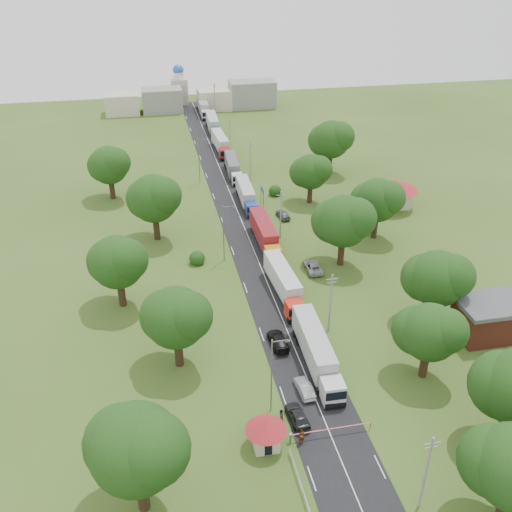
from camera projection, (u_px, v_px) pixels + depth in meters
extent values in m
plane|color=#38511B|center=(277.00, 307.00, 82.89)|extent=(260.00, 260.00, 0.00)
cube|color=black|center=(251.00, 243.00, 99.98)|extent=(8.00, 200.00, 0.04)
cylinder|color=slate|center=(291.00, 438.00, 60.49)|extent=(0.20, 0.20, 1.10)
cube|color=slate|center=(291.00, 435.00, 60.24)|extent=(0.35, 0.35, 0.25)
cylinder|color=red|center=(331.00, 429.00, 61.05)|extent=(9.00, 0.12, 0.12)
cylinder|color=slate|center=(370.00, 426.00, 62.08)|extent=(0.10, 0.10, 1.00)
cube|color=beige|center=(266.00, 438.00, 59.70)|extent=(2.60, 2.60, 2.40)
cone|color=maroon|center=(266.00, 426.00, 58.87)|extent=(4.40, 4.40, 1.10)
cube|color=black|center=(278.00, 434.00, 59.83)|extent=(0.02, 1.20, 0.90)
cube|color=black|center=(268.00, 449.00, 58.68)|extent=(0.80, 0.02, 1.90)
cylinder|color=slate|center=(263.00, 200.00, 111.69)|extent=(0.12, 0.12, 4.00)
cylinder|color=slate|center=(261.00, 195.00, 113.74)|extent=(0.12, 0.12, 4.00)
cube|color=navy|center=(262.00, 190.00, 111.93)|extent=(0.06, 3.00, 1.00)
cube|color=silver|center=(262.00, 190.00, 111.93)|extent=(0.07, 3.10, 0.06)
cylinder|color=gray|center=(426.00, 473.00, 51.75)|extent=(0.24, 0.24, 9.00)
cube|color=gray|center=(432.00, 444.00, 49.88)|extent=(1.60, 0.10, 0.10)
cube|color=gray|center=(431.00, 448.00, 50.13)|extent=(1.20, 0.10, 0.10)
cylinder|color=gray|center=(330.00, 303.00, 75.66)|extent=(0.24, 0.24, 9.00)
cube|color=gray|center=(332.00, 279.00, 73.80)|extent=(1.60, 0.10, 0.10)
cube|color=gray|center=(332.00, 282.00, 74.05)|extent=(1.20, 0.10, 0.10)
cylinder|color=gray|center=(281.00, 215.00, 99.58)|extent=(0.24, 0.24, 9.00)
cube|color=gray|center=(281.00, 195.00, 97.72)|extent=(1.60, 0.10, 0.10)
cube|color=gray|center=(281.00, 198.00, 97.97)|extent=(1.20, 0.10, 0.10)
cylinder|color=gray|center=(250.00, 161.00, 123.50)|extent=(0.24, 0.24, 9.00)
cube|color=gray|center=(250.00, 144.00, 121.64)|extent=(1.60, 0.10, 0.10)
cube|color=gray|center=(250.00, 146.00, 121.88)|extent=(1.20, 0.10, 0.10)
cylinder|color=gray|center=(230.00, 125.00, 147.42)|extent=(0.24, 0.24, 9.00)
cube|color=gray|center=(229.00, 110.00, 145.56)|extent=(1.60, 0.10, 0.10)
cube|color=gray|center=(229.00, 112.00, 145.80)|extent=(1.20, 0.10, 0.10)
cylinder|color=gray|center=(215.00, 98.00, 171.34)|extent=(0.24, 0.24, 9.00)
cube|color=gray|center=(214.00, 86.00, 169.48)|extent=(1.60, 0.10, 0.10)
cube|color=gray|center=(214.00, 87.00, 169.72)|extent=(1.20, 0.10, 0.10)
cylinder|color=slate|center=(271.00, 376.00, 62.40)|extent=(0.16, 0.16, 10.00)
cube|color=slate|center=(280.00, 341.00, 60.26)|extent=(1.80, 0.10, 0.10)
cube|color=slate|center=(288.00, 341.00, 60.47)|extent=(0.50, 0.22, 0.15)
cylinder|color=slate|center=(223.00, 234.00, 92.30)|extent=(0.16, 0.16, 10.00)
cube|color=slate|center=(228.00, 207.00, 90.16)|extent=(1.80, 0.10, 0.10)
cube|color=slate|center=(233.00, 207.00, 90.37)|extent=(0.50, 0.22, 0.15)
cylinder|color=slate|center=(199.00, 161.00, 122.20)|extent=(0.16, 0.16, 10.00)
cube|color=slate|center=(202.00, 139.00, 120.05)|extent=(1.80, 0.10, 0.10)
cube|color=slate|center=(206.00, 140.00, 120.27)|extent=(0.50, 0.22, 0.15)
cylinder|color=#382616|center=(504.00, 506.00, 51.49)|extent=(1.08, 1.08, 4.20)
sphere|color=#1E3F11|center=(495.00, 461.00, 50.23)|extent=(6.60, 6.60, 6.60)
cylinder|color=#382616|center=(512.00, 429.00, 59.28)|extent=(1.12, 1.12, 4.55)
sphere|color=#1E3F11|center=(504.00, 385.00, 57.91)|extent=(7.20, 7.20, 7.20)
cylinder|color=#382616|center=(424.00, 363.00, 69.01)|extent=(1.04, 1.04, 3.85)
sphere|color=#1E3F11|center=(430.00, 332.00, 66.72)|extent=(7.00, 7.00, 7.00)
sphere|color=#1E3F11|center=(445.00, 331.00, 65.71)|extent=(5.50, 5.50, 5.50)
sphere|color=#1E3F11|center=(417.00, 330.00, 67.85)|extent=(6.00, 6.00, 6.00)
cylinder|color=#382616|center=(432.00, 310.00, 78.50)|extent=(1.08, 1.08, 4.20)
sphere|color=#1E3F11|center=(438.00, 278.00, 75.99)|extent=(7.70, 7.70, 7.70)
sphere|color=#1E3F11|center=(452.00, 276.00, 74.89)|extent=(6.05, 6.05, 6.05)
sphere|color=#1E3F11|center=(425.00, 278.00, 77.25)|extent=(6.60, 6.60, 6.60)
cylinder|color=#382616|center=(341.00, 252.00, 92.58)|extent=(1.12, 1.12, 4.55)
sphere|color=#1E3F11|center=(344.00, 221.00, 89.85)|extent=(8.40, 8.40, 8.40)
sphere|color=#1E3F11|center=(356.00, 218.00, 88.64)|extent=(6.60, 6.60, 6.60)
sphere|color=#1E3F11|center=(333.00, 221.00, 91.21)|extent=(7.20, 7.20, 7.20)
cylinder|color=#382616|center=(375.00, 227.00, 101.06)|extent=(1.08, 1.08, 4.20)
sphere|color=#1E3F11|center=(378.00, 200.00, 98.55)|extent=(7.70, 7.70, 7.70)
sphere|color=#1E3F11|center=(388.00, 198.00, 97.44)|extent=(6.05, 6.05, 6.05)
sphere|color=#1E3F11|center=(368.00, 200.00, 99.80)|extent=(6.60, 6.60, 6.60)
cylinder|color=#382616|center=(310.00, 194.00, 114.45)|extent=(1.04, 1.04, 3.85)
sphere|color=#1E3F11|center=(311.00, 172.00, 112.16)|extent=(7.00, 7.00, 7.00)
sphere|color=#1E3F11|center=(319.00, 169.00, 111.16)|extent=(5.50, 5.50, 5.50)
sphere|color=#1E3F11|center=(304.00, 172.00, 113.30)|extent=(6.00, 6.00, 6.00)
cylinder|color=#382616|center=(330.00, 163.00, 128.66)|extent=(1.12, 1.12, 4.55)
sphere|color=#1E3F11|center=(331.00, 139.00, 125.93)|extent=(8.40, 8.40, 8.40)
sphere|color=#1E3F11|center=(340.00, 137.00, 124.72)|extent=(6.60, 6.60, 6.60)
sphere|color=#1E3F11|center=(324.00, 140.00, 127.29)|extent=(7.20, 7.20, 7.20)
cylinder|color=#382616|center=(142.00, 491.00, 52.68)|extent=(1.12, 1.12, 4.55)
sphere|color=#1E3F11|center=(136.00, 449.00, 49.95)|extent=(8.40, 8.40, 8.40)
sphere|color=#1E3F11|center=(153.00, 449.00, 48.74)|extent=(6.60, 6.60, 6.60)
sphere|color=#1E3F11|center=(123.00, 443.00, 51.32)|extent=(7.20, 7.20, 7.20)
cylinder|color=#382616|center=(179.00, 351.00, 70.72)|extent=(1.08, 1.08, 4.20)
sphere|color=#1E3F11|center=(176.00, 318.00, 68.21)|extent=(7.70, 7.70, 7.70)
sphere|color=#1E3F11|center=(188.00, 316.00, 67.10)|extent=(6.05, 6.05, 6.05)
sphere|color=#1E3F11|center=(166.00, 316.00, 69.46)|extent=(6.60, 6.60, 6.60)
cylinder|color=#382616|center=(122.00, 293.00, 82.32)|extent=(1.08, 1.08, 4.20)
sphere|color=#1E3F11|center=(117.00, 262.00, 79.81)|extent=(7.70, 7.70, 7.70)
sphere|color=#1E3F11|center=(127.00, 260.00, 78.70)|extent=(6.05, 6.05, 6.05)
sphere|color=#1E3F11|center=(110.00, 261.00, 81.06)|extent=(6.60, 6.60, 6.60)
cylinder|color=#382616|center=(156.00, 228.00, 100.36)|extent=(1.12, 1.12, 4.55)
sphere|color=#1E3F11|center=(154.00, 198.00, 97.63)|extent=(8.40, 8.40, 8.40)
sphere|color=#1E3F11|center=(162.00, 196.00, 96.42)|extent=(6.60, 6.60, 6.60)
sphere|color=#1E3F11|center=(147.00, 199.00, 98.99)|extent=(7.20, 7.20, 7.20)
cylinder|color=#382616|center=(112.00, 189.00, 116.14)|extent=(1.08, 1.08, 4.20)
sphere|color=#1E3F11|center=(109.00, 165.00, 113.63)|extent=(7.70, 7.70, 7.70)
sphere|color=#1E3F11|center=(115.00, 163.00, 112.52)|extent=(6.05, 6.05, 6.05)
sphere|color=#1E3F11|center=(104.00, 166.00, 114.88)|extent=(6.60, 6.60, 6.60)
cube|color=maroon|center=(488.00, 321.00, 76.03)|extent=(8.00, 6.00, 4.60)
cube|color=#47494F|center=(492.00, 304.00, 74.76)|extent=(8.60, 6.60, 0.60)
cube|color=beige|center=(390.00, 197.00, 112.75)|extent=(7.00, 5.00, 4.00)
cone|color=maroon|center=(392.00, 183.00, 111.33)|extent=(10.08, 10.08, 1.80)
cube|color=gray|center=(162.00, 100.00, 173.41)|extent=(12.00, 8.00, 7.00)
cube|color=beige|center=(214.00, 99.00, 176.43)|extent=(10.00, 8.00, 6.00)
cube|color=gray|center=(252.00, 94.00, 178.02)|extent=(14.00, 8.00, 8.00)
cube|color=beige|center=(122.00, 104.00, 171.57)|extent=(10.00, 8.00, 6.00)
cube|color=beige|center=(180.00, 91.00, 181.04)|extent=(5.00, 5.00, 8.00)
cylinder|color=silver|center=(179.00, 75.00, 178.59)|extent=(3.20, 3.20, 2.00)
sphere|color=#2659B2|center=(178.00, 70.00, 177.80)|extent=(3.40, 3.40, 3.40)
cube|color=silver|center=(333.00, 391.00, 65.21)|extent=(2.61, 2.61, 2.64)
cube|color=black|center=(336.00, 396.00, 63.93)|extent=(2.43, 0.09, 1.16)
cube|color=slate|center=(335.00, 405.00, 64.69)|extent=(2.33, 0.31, 0.37)
cube|color=slate|center=(314.00, 356.00, 71.95)|extent=(2.77, 12.23, 0.32)
cube|color=#B0B0B5|center=(314.00, 342.00, 71.28)|extent=(2.99, 12.55, 3.17)
cylinder|color=black|center=(334.00, 404.00, 64.94)|extent=(2.49, 1.06, 1.06)
cylinder|color=black|center=(329.00, 393.00, 66.56)|extent=(2.49, 1.06, 1.06)
cylinder|color=black|center=(306.00, 340.00, 75.24)|extent=(2.49, 1.06, 1.06)
cylinder|color=black|center=(302.00, 333.00, 76.60)|extent=(2.49, 1.06, 1.06)
cube|color=red|center=(295.00, 310.00, 79.53)|extent=(2.55, 2.55, 2.51)
cube|color=black|center=(297.00, 313.00, 78.33)|extent=(2.30, 0.16, 1.10)
cube|color=slate|center=(296.00, 320.00, 79.04)|extent=(2.22, 0.38, 0.35)
cube|color=slate|center=(282.00, 288.00, 85.92)|extent=(2.99, 11.65, 0.30)
cube|color=silver|center=(282.00, 277.00, 85.29)|extent=(3.21, 11.96, 3.01)
cylinder|color=black|center=(296.00, 320.00, 79.28)|extent=(2.36, 1.00, 1.00)
cylinder|color=black|center=(293.00, 312.00, 80.82)|extent=(2.36, 1.00, 1.00)
cylinder|color=black|center=(277.00, 278.00, 89.04)|extent=(2.36, 1.00, 1.00)
cylinder|color=black|center=(275.00, 273.00, 90.33)|extent=(2.36, 1.00, 1.00)
cube|color=#B88915|center=(273.00, 255.00, 93.21)|extent=(2.49, 2.49, 2.58)
cube|color=black|center=(275.00, 256.00, 91.96)|extent=(2.37, 0.04, 1.13)
cube|color=slate|center=(274.00, 264.00, 92.70)|extent=(2.27, 0.27, 0.36)
cube|color=slate|center=(264.00, 239.00, 99.78)|extent=(2.46, 11.88, 0.31)
cube|color=maroon|center=(263.00, 229.00, 99.13)|extent=(2.67, 12.19, 3.09)
cylinder|color=black|center=(274.00, 263.00, 92.94)|extent=(2.42, 1.03, 1.03)
cylinder|color=black|center=(272.00, 258.00, 94.53)|extent=(2.42, 1.03, 1.03)
cylinder|color=black|center=(259.00, 231.00, 102.99)|extent=(2.42, 1.03, 1.03)
cylinder|color=black|center=(258.00, 228.00, 104.31)|extent=(2.42, 1.03, 1.03)
cube|color=#1A3FA0|center=(252.00, 209.00, 108.95)|extent=(2.37, 2.37, 2.39)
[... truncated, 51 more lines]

